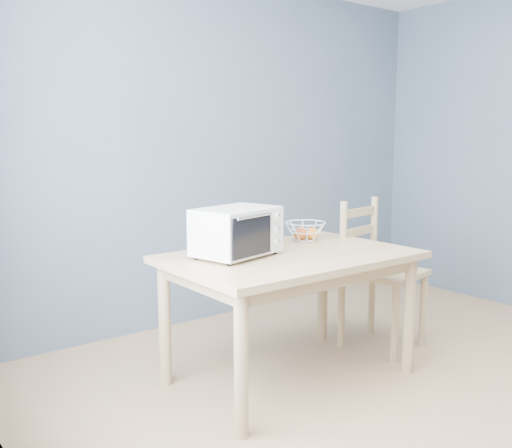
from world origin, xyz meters
TOP-DOWN VIEW (x-y plane):
  - room at (0.00, 0.00)m, footprint 4.01×4.51m
  - dining_table at (-0.45, 0.97)m, footprint 1.40×0.90m
  - toaster_oven at (-0.77, 1.09)m, footprint 0.53×0.44m
  - fruit_basket at (-0.11, 1.23)m, footprint 0.31×0.31m
  - dining_chair at (0.38, 1.04)m, footprint 0.54×0.54m

SIDE VIEW (x-z plane):
  - dining_chair at x=0.38m, z-range -0.01..0.99m
  - dining_table at x=-0.45m, z-range 0.27..1.02m
  - fruit_basket at x=-0.11m, z-range 0.75..0.87m
  - toaster_oven at x=-0.77m, z-range 0.76..1.03m
  - room at x=0.00m, z-range -0.01..2.61m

